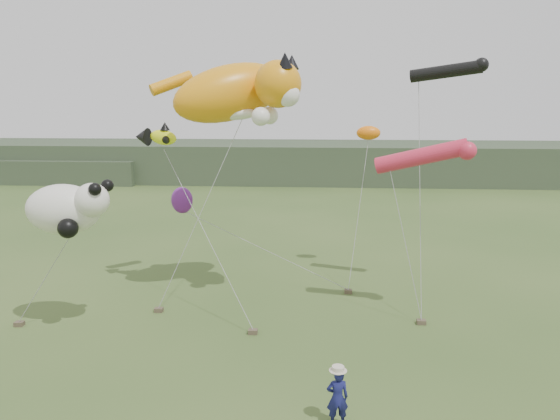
{
  "coord_description": "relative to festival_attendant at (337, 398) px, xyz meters",
  "views": [
    {
      "loc": [
        1.5,
        -15.37,
        8.47
      ],
      "look_at": [
        0.14,
        3.0,
        4.81
      ],
      "focal_mm": 35.0,
      "sensor_mm": 36.0,
      "label": 1
    }
  ],
  "objects": [
    {
      "name": "ground",
      "position": [
        -2.04,
        2.17,
        -0.81
      ],
      "size": [
        120.0,
        120.0,
        0.0
      ],
      "primitive_type": "plane",
      "color": "#385123",
      "rests_on": "ground"
    },
    {
      "name": "headland",
      "position": [
        -5.16,
        46.85,
        1.11
      ],
      "size": [
        90.0,
        13.0,
        4.0
      ],
      "color": "#2D3D28",
      "rests_on": "ground"
    },
    {
      "name": "festival_attendant",
      "position": [
        0.0,
        0.0,
        0.0
      ],
      "size": [
        0.64,
        0.46,
        1.62
      ],
      "primitive_type": "imported",
      "rotation": [
        0.0,
        0.0,
        3.28
      ],
      "color": "#161852",
      "rests_on": "ground"
    },
    {
      "name": "sandbag_anchors",
      "position": [
        -3.55,
        7.24,
        -0.72
      ],
      "size": [
        15.81,
        4.93,
        0.17
      ],
      "color": "brown",
      "rests_on": "ground"
    },
    {
      "name": "cat_kite",
      "position": [
        -3.8,
        9.1,
        8.06
      ],
      "size": [
        6.55,
        4.53,
        3.3
      ],
      "color": "orange",
      "rests_on": "ground"
    },
    {
      "name": "fish_kite",
      "position": [
        -7.6,
        9.84,
        6.2
      ],
      "size": [
        2.07,
        1.37,
        1.03
      ],
      "color": "#F1FF17",
      "rests_on": "ground"
    },
    {
      "name": "tube_kites",
      "position": [
        4.01,
        8.59,
        6.86
      ],
      "size": [
        4.63,
        4.17,
        4.51
      ],
      "color": "black",
      "rests_on": "ground"
    },
    {
      "name": "panda_kite",
      "position": [
        -9.6,
        5.46,
        3.89
      ],
      "size": [
        3.22,
        2.09,
        2.0
      ],
      "color": "white",
      "rests_on": "ground"
    },
    {
      "name": "misc_kites",
      "position": [
        -4.01,
        12.55,
        4.14
      ],
      "size": [
        9.98,
        1.95,
        4.14
      ],
      "color": "orange",
      "rests_on": "ground"
    }
  ]
}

